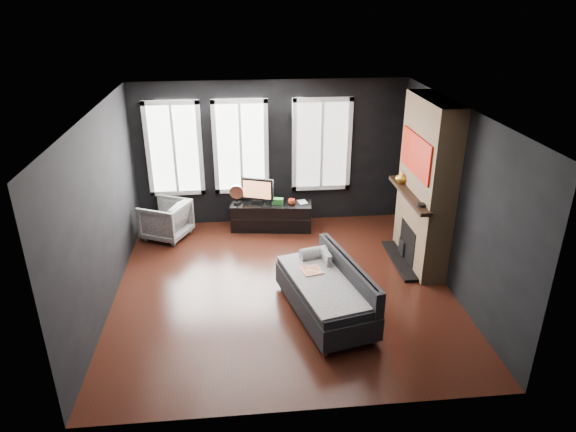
{
  "coord_description": "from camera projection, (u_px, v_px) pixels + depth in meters",
  "views": [
    {
      "loc": [
        -0.61,
        -6.66,
        4.17
      ],
      "look_at": [
        0.1,
        0.3,
        1.05
      ],
      "focal_mm": 32.0,
      "sensor_mm": 36.0,
      "label": 1
    }
  ],
  "objects": [
    {
      "name": "book",
      "position": [
        299.0,
        198.0,
        9.48
      ],
      "size": [
        0.15,
        0.05,
        0.21
      ],
      "primitive_type": "imported",
      "rotation": [
        0.0,
        0.0,
        0.22
      ],
      "color": "tan",
      "rests_on": "media_console"
    },
    {
      "name": "stripe_pillow",
      "position": [
        326.0,
        261.0,
        7.38
      ],
      "size": [
        0.11,
        0.31,
        0.3
      ],
      "primitive_type": "cube",
      "rotation": [
        0.0,
        0.0,
        0.14
      ],
      "color": "gray",
      "rests_on": "sofa"
    },
    {
      "name": "armchair",
      "position": [
        166.0,
        218.0,
        9.22
      ],
      "size": [
        0.94,
        0.96,
        0.76
      ],
      "primitive_type": "imported",
      "rotation": [
        0.0,
        0.0,
        -2.01
      ],
      "color": "silver",
      "rests_on": "floor"
    },
    {
      "name": "wall_back",
      "position": [
        271.0,
        154.0,
        9.52
      ],
      "size": [
        5.0,
        0.02,
        2.7
      ],
      "primitive_type": "cube",
      "color": "black",
      "rests_on": "ground"
    },
    {
      "name": "media_console",
      "position": [
        271.0,
        216.0,
        9.6
      ],
      "size": [
        1.53,
        0.64,
        0.51
      ],
      "primitive_type": null,
      "rotation": [
        0.0,
        0.0,
        -0.12
      ],
      "color": "black",
      "rests_on": "floor"
    },
    {
      "name": "sofa",
      "position": [
        325.0,
        289.0,
        7.01
      ],
      "size": [
        1.32,
        1.99,
        0.79
      ],
      "primitive_type": null,
      "rotation": [
        0.0,
        0.0,
        0.24
      ],
      "color": "black",
      "rests_on": "floor"
    },
    {
      "name": "mantel_vase",
      "position": [
        402.0,
        177.0,
        8.4
      ],
      "size": [
        0.26,
        0.26,
        0.2
      ],
      "primitive_type": "imported",
      "rotation": [
        0.0,
        0.0,
        -0.41
      ],
      "color": "gold",
      "rests_on": "fireplace"
    },
    {
      "name": "storage_box",
      "position": [
        278.0,
        201.0,
        9.46
      ],
      "size": [
        0.22,
        0.17,
        0.11
      ],
      "primitive_type": "cube",
      "rotation": [
        0.0,
        0.0,
        -0.26
      ],
      "color": "#276827",
      "rests_on": "media_console"
    },
    {
      "name": "wall_left",
      "position": [
        102.0,
        213.0,
        7.02
      ],
      "size": [
        0.02,
        5.0,
        2.7
      ],
      "primitive_type": "cube",
      "color": "black",
      "rests_on": "ground"
    },
    {
      "name": "monitor",
      "position": [
        257.0,
        189.0,
        9.41
      ],
      "size": [
        0.62,
        0.34,
        0.55
      ],
      "primitive_type": null,
      "rotation": [
        0.0,
        0.0,
        -0.36
      ],
      "color": "black",
      "rests_on": "media_console"
    },
    {
      "name": "mantel_clock",
      "position": [
        422.0,
        205.0,
        7.53
      ],
      "size": [
        0.15,
        0.15,
        0.04
      ],
      "primitive_type": "cylinder",
      "rotation": [
        0.0,
        0.0,
        -0.36
      ],
      "color": "black",
      "rests_on": "fireplace"
    },
    {
      "name": "mug",
      "position": [
        292.0,
        201.0,
        9.44
      ],
      "size": [
        0.15,
        0.13,
        0.13
      ],
      "primitive_type": "imported",
      "rotation": [
        0.0,
        0.0,
        -0.27
      ],
      "color": "#E64B1F",
      "rests_on": "media_console"
    },
    {
      "name": "ceiling",
      "position": [
        283.0,
        110.0,
        6.7
      ],
      "size": [
        5.0,
        5.0,
        0.0
      ],
      "primitive_type": "plane",
      "color": "white",
      "rests_on": "ground"
    },
    {
      "name": "wall_right",
      "position": [
        453.0,
        199.0,
        7.48
      ],
      "size": [
        0.02,
        5.0,
        2.7
      ],
      "primitive_type": "cube",
      "color": "black",
      "rests_on": "ground"
    },
    {
      "name": "desk_fan",
      "position": [
        237.0,
        194.0,
        9.41
      ],
      "size": [
        0.32,
        0.32,
        0.37
      ],
      "primitive_type": null,
      "rotation": [
        0.0,
        0.0,
        -0.27
      ],
      "color": "#A6A6A6",
      "rests_on": "media_console"
    },
    {
      "name": "windows",
      "position": [
        245.0,
        99.0,
        9.03
      ],
      "size": [
        4.0,
        0.16,
        1.76
      ],
      "primitive_type": null,
      "color": "white",
      "rests_on": "wall_back"
    },
    {
      "name": "floor",
      "position": [
        283.0,
        287.0,
        7.8
      ],
      "size": [
        5.0,
        5.0,
        0.0
      ],
      "primitive_type": "plane",
      "color": "black",
      "rests_on": "ground"
    },
    {
      "name": "fireplace",
      "position": [
        426.0,
        185.0,
        8.01
      ],
      "size": [
        0.7,
        1.62,
        2.7
      ],
      "primitive_type": null,
      "color": "#93724C",
      "rests_on": "floor"
    }
  ]
}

